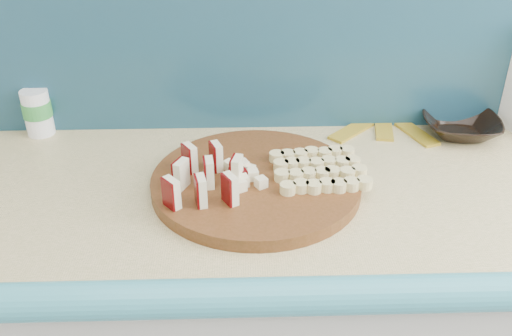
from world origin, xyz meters
The scene contains 8 objects.
backsplash centered at (0.10, 1.79, 1.16)m, with size 2.20×0.02×0.50m, color teal.
cutting_board centered at (-0.32, 1.51, 0.92)m, with size 0.41×0.41×0.03m, color #45290E.
apple_wedges centered at (-0.41, 1.47, 0.96)m, with size 0.14×0.17×0.06m.
apple_chunks centered at (-0.34, 1.50, 0.95)m, with size 0.07×0.07×0.02m.
banana_slices centered at (-0.19, 1.52, 0.94)m, with size 0.19×0.17×0.02m.
brown_bowl centered at (0.16, 1.73, 0.93)m, with size 0.17×0.17×0.04m, color black.
canister centered at (-0.81, 1.76, 0.97)m, with size 0.07×0.07×0.11m.
banana_peel centered at (-0.01, 1.76, 0.91)m, with size 0.25×0.22×0.01m.
Camera 1 is at (-0.35, 0.56, 1.51)m, focal length 40.00 mm.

